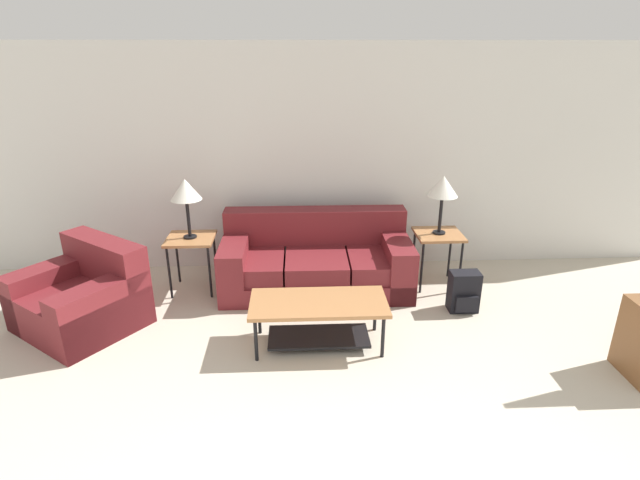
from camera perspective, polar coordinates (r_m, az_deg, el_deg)
The scene contains 9 objects.
wall_back at distance 5.87m, azimuth 0.48°, elevation 9.12°, with size 8.75×0.06×2.60m.
couch at distance 5.56m, azimuth -0.46°, elevation -2.55°, with size 2.06×0.97×0.82m.
armchair at distance 5.32m, azimuth -25.46°, elevation -6.00°, with size 1.39×1.36×0.80m.
coffee_table at distance 4.48m, azimuth -0.16°, elevation -8.31°, with size 1.21×0.56×0.44m.
side_table_left at distance 5.56m, azimuth -14.54°, elevation -0.40°, with size 0.50×0.48×0.62m.
side_table_right at distance 5.66m, azimuth 13.36°, elevation 0.09°, with size 0.50×0.48×0.62m.
table_lamp_left at distance 5.38m, azimuth -15.11°, elevation 5.46°, with size 0.32×0.32×0.64m.
table_lamp_right at distance 5.48m, azimuth 13.88°, elevation 5.86°, with size 0.32×0.32×0.64m.
backpack at distance 5.30m, azimuth 16.12°, elevation -5.74°, with size 0.30×0.26×0.42m.
Camera 1 is at (-0.33, -1.16, 2.54)m, focal length 28.00 mm.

